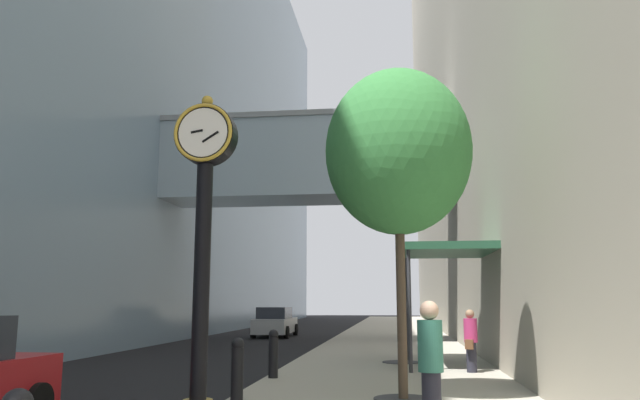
{
  "coord_description": "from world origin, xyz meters",
  "views": [
    {
      "loc": [
        3.15,
        -1.67,
        1.93
      ],
      "look_at": [
        0.87,
        16.54,
        5.0
      ],
      "focal_mm": 33.94,
      "sensor_mm": 36.0,
      "label": 1
    }
  ],
  "objects_px": {
    "bollard_third": "(237,367)",
    "pedestrian_by_clock": "(431,363)",
    "bollard_fourth": "(273,352)",
    "street_clock": "(203,244)",
    "car_silver_near": "(275,322)",
    "street_tree_near": "(398,152)",
    "street_tree_mid_near": "(397,186)",
    "pedestrian_walking": "(471,339)"
  },
  "relations": [
    {
      "from": "street_tree_near",
      "to": "pedestrian_by_clock",
      "type": "relative_size",
      "value": 3.54
    },
    {
      "from": "street_clock",
      "to": "bollard_fourth",
      "type": "relative_size",
      "value": 4.13
    },
    {
      "from": "street_tree_near",
      "to": "street_tree_mid_near",
      "type": "xyz_separation_m",
      "value": [
        0.0,
        6.8,
        0.62
      ]
    },
    {
      "from": "bollard_third",
      "to": "pedestrian_walking",
      "type": "distance_m",
      "value": 6.94
    },
    {
      "from": "street_clock",
      "to": "street_tree_mid_near",
      "type": "xyz_separation_m",
      "value": [
        2.66,
        10.6,
        2.74
      ]
    },
    {
      "from": "bollard_fourth",
      "to": "pedestrian_walking",
      "type": "relative_size",
      "value": 0.71
    },
    {
      "from": "street_clock",
      "to": "street_tree_near",
      "type": "bearing_deg",
      "value": 55.01
    },
    {
      "from": "bollard_fourth",
      "to": "pedestrian_walking",
      "type": "xyz_separation_m",
      "value": [
        4.78,
        1.72,
        0.23
      ]
    },
    {
      "from": "street_tree_near",
      "to": "car_silver_near",
      "type": "height_order",
      "value": "street_tree_near"
    },
    {
      "from": "bollard_third",
      "to": "street_tree_near",
      "type": "relative_size",
      "value": 0.18
    },
    {
      "from": "street_tree_mid_near",
      "to": "pedestrian_by_clock",
      "type": "distance_m",
      "value": 10.86
    },
    {
      "from": "street_clock",
      "to": "pedestrian_by_clock",
      "type": "bearing_deg",
      "value": 12.21
    },
    {
      "from": "bollard_third",
      "to": "street_tree_near",
      "type": "bearing_deg",
      "value": 9.81
    },
    {
      "from": "bollard_fourth",
      "to": "pedestrian_by_clock",
      "type": "relative_size",
      "value": 0.63
    },
    {
      "from": "street_clock",
      "to": "street_tree_near",
      "type": "distance_m",
      "value": 5.11
    },
    {
      "from": "bollard_third",
      "to": "pedestrian_by_clock",
      "type": "bearing_deg",
      "value": -38.07
    },
    {
      "from": "street_tree_near",
      "to": "bollard_fourth",
      "type": "bearing_deg",
      "value": 137.25
    },
    {
      "from": "street_tree_near",
      "to": "street_tree_mid_near",
      "type": "bearing_deg",
      "value": 90.0
    },
    {
      "from": "bollard_fourth",
      "to": "car_silver_near",
      "type": "bearing_deg",
      "value": 101.21
    },
    {
      "from": "street_tree_near",
      "to": "pedestrian_walking",
      "type": "height_order",
      "value": "street_tree_near"
    },
    {
      "from": "bollard_third",
      "to": "street_tree_near",
      "type": "distance_m",
      "value": 5.1
    },
    {
      "from": "bollard_fourth",
      "to": "car_silver_near",
      "type": "xyz_separation_m",
      "value": [
        -3.68,
        18.55,
        0.05
      ]
    },
    {
      "from": "street_tree_mid_near",
      "to": "bollard_fourth",
      "type": "bearing_deg",
      "value": -126.86
    },
    {
      "from": "street_tree_near",
      "to": "bollard_third",
      "type": "bearing_deg",
      "value": -170.19
    },
    {
      "from": "street_clock",
      "to": "bollard_third",
      "type": "distance_m",
      "value": 3.84
    },
    {
      "from": "pedestrian_walking",
      "to": "pedestrian_by_clock",
      "type": "height_order",
      "value": "pedestrian_by_clock"
    },
    {
      "from": "street_clock",
      "to": "pedestrian_walking",
      "type": "bearing_deg",
      "value": 61.9
    },
    {
      "from": "street_tree_mid_near",
      "to": "street_clock",
      "type": "bearing_deg",
      "value": -104.1
    },
    {
      "from": "pedestrian_walking",
      "to": "pedestrian_by_clock",
      "type": "xyz_separation_m",
      "value": [
        -1.42,
        -7.65,
        0.14
      ]
    },
    {
      "from": "pedestrian_walking",
      "to": "car_silver_near",
      "type": "xyz_separation_m",
      "value": [
        -8.46,
        16.84,
        -0.18
      ]
    },
    {
      "from": "pedestrian_by_clock",
      "to": "car_silver_near",
      "type": "xyz_separation_m",
      "value": [
        -7.04,
        24.49,
        -0.32
      ]
    },
    {
      "from": "street_clock",
      "to": "bollard_fourth",
      "type": "xyz_separation_m",
      "value": [
        -0.35,
        6.59,
        -1.96
      ]
    },
    {
      "from": "bollard_third",
      "to": "pedestrian_by_clock",
      "type": "relative_size",
      "value": 0.63
    },
    {
      "from": "street_tree_mid_near",
      "to": "pedestrian_by_clock",
      "type": "bearing_deg",
      "value": -87.98
    },
    {
      "from": "pedestrian_walking",
      "to": "pedestrian_by_clock",
      "type": "distance_m",
      "value": 7.79
    },
    {
      "from": "pedestrian_by_clock",
      "to": "car_silver_near",
      "type": "relative_size",
      "value": 0.39
    },
    {
      "from": "street_tree_near",
      "to": "car_silver_near",
      "type": "relative_size",
      "value": 1.39
    },
    {
      "from": "bollard_third",
      "to": "pedestrian_by_clock",
      "type": "distance_m",
      "value": 4.29
    },
    {
      "from": "street_clock",
      "to": "car_silver_near",
      "type": "distance_m",
      "value": 25.53
    },
    {
      "from": "bollard_third",
      "to": "street_tree_mid_near",
      "type": "relative_size",
      "value": 0.17
    },
    {
      "from": "street_tree_mid_near",
      "to": "pedestrian_walking",
      "type": "xyz_separation_m",
      "value": [
        1.77,
        -2.3,
        -4.47
      ]
    },
    {
      "from": "street_clock",
      "to": "car_silver_near",
      "type": "height_order",
      "value": "street_clock"
    }
  ]
}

